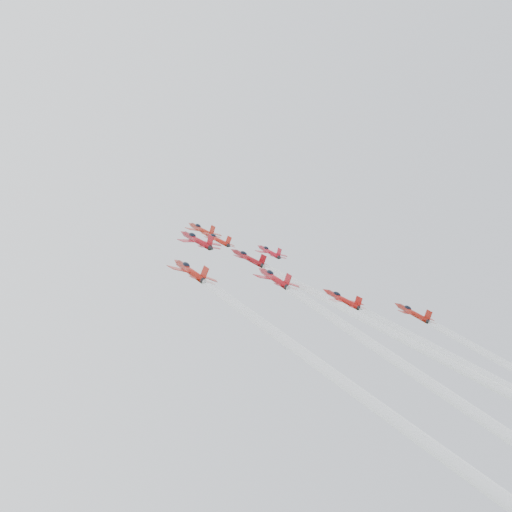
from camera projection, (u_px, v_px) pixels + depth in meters
jet_lead at (201, 230)px, 157.77m from camera, size 10.17×13.04×8.21m
jet_row2_left at (197, 240)px, 137.93m from camera, size 10.57×13.56×8.53m
jet_row2_center at (217, 239)px, 149.44m from camera, size 8.51×10.91×6.87m
jet_row2_right at (269, 251)px, 157.53m from camera, size 8.91×11.42×7.19m
jet_center at (395, 340)px, 99.64m from camera, size 9.27×87.61×51.52m
jet_rear_farleft at (377, 399)px, 66.26m from camera, size 9.12×86.19×50.68m
jet_rear_left at (477, 394)px, 81.93m from camera, size 9.91×93.71×55.11m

